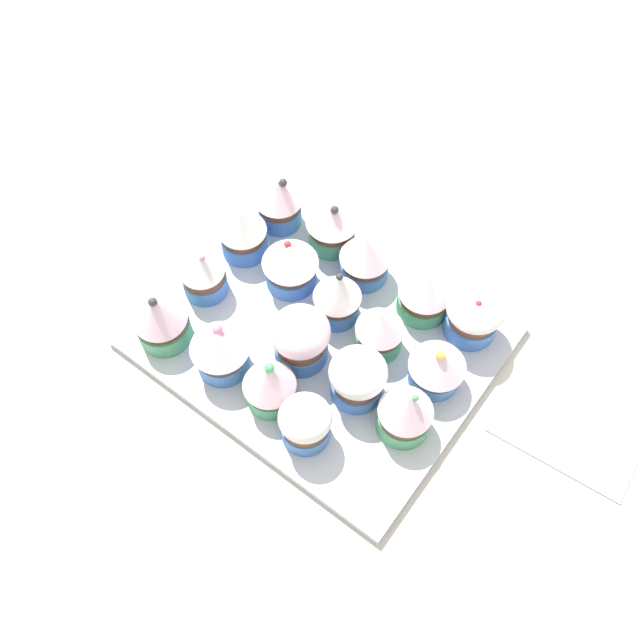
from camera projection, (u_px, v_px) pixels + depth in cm
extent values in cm
cube|color=beige|center=(320.00, 344.00, 86.79)|extent=(180.00, 180.00, 3.00)
cube|color=silver|center=(320.00, 335.00, 84.96)|extent=(38.12, 31.19, 1.20)
cylinder|color=#4C9E6B|center=(164.00, 329.00, 83.13)|extent=(6.14, 6.14, 2.71)
cylinder|color=brown|center=(161.00, 321.00, 81.48)|extent=(5.46, 5.46, 1.08)
cone|color=silver|center=(157.00, 310.00, 79.30)|extent=(6.16, 6.16, 3.95)
sphere|color=#333338|center=(153.00, 302.00, 77.66)|extent=(1.01, 1.01, 1.01)
cylinder|color=#477AC6|center=(223.00, 359.00, 81.26)|extent=(5.96, 5.96, 2.65)
cylinder|color=brown|center=(221.00, 351.00, 79.45)|extent=(5.54, 5.54, 1.52)
cone|color=silver|center=(218.00, 341.00, 77.52)|extent=(6.67, 6.67, 2.93)
sphere|color=pink|center=(217.00, 330.00, 76.73)|extent=(1.15, 1.15, 1.15)
cylinder|color=#4C9E6B|center=(271.00, 394.00, 79.29)|extent=(5.42, 5.42, 2.45)
cylinder|color=brown|center=(270.00, 387.00, 77.76)|extent=(4.81, 4.81, 1.07)
cone|color=silver|center=(268.00, 377.00, 75.65)|extent=(5.82, 5.82, 3.81)
sphere|color=#4CB266|center=(269.00, 368.00, 74.25)|extent=(1.09, 1.09, 1.09)
cylinder|color=#477AC6|center=(306.00, 430.00, 77.22)|extent=(5.28, 5.28, 2.42)
cylinder|color=brown|center=(305.00, 423.00, 75.67)|extent=(4.91, 4.91, 1.16)
ellipsoid|color=white|center=(305.00, 418.00, 74.27)|extent=(5.63, 5.63, 3.43)
cylinder|color=#477AC6|center=(205.00, 283.00, 86.33)|extent=(5.29, 5.29, 2.56)
cylinder|color=brown|center=(203.00, 274.00, 84.64)|extent=(5.06, 5.06, 1.34)
cone|color=white|center=(200.00, 264.00, 82.79)|extent=(5.29, 5.29, 2.92)
sphere|color=pink|center=(202.00, 258.00, 81.55)|extent=(0.71, 0.71, 0.71)
cylinder|color=#477AC6|center=(303.00, 351.00, 81.83)|extent=(6.08, 6.08, 2.60)
cylinder|color=brown|center=(303.00, 342.00, 80.02)|extent=(5.65, 5.65, 1.55)
ellipsoid|color=silver|center=(302.00, 333.00, 78.22)|extent=(6.66, 6.66, 4.30)
cylinder|color=#477AC6|center=(357.00, 387.00, 79.75)|extent=(5.79, 5.79, 2.35)
cylinder|color=brown|center=(357.00, 380.00, 78.15)|extent=(5.30, 5.30, 1.33)
ellipsoid|color=white|center=(358.00, 372.00, 76.55)|extent=(6.34, 6.34, 3.94)
cylinder|color=#4C9E6B|center=(403.00, 420.00, 77.64)|extent=(5.86, 5.86, 2.66)
cylinder|color=brown|center=(405.00, 413.00, 75.98)|extent=(5.57, 5.57, 1.16)
cone|color=silver|center=(407.00, 405.00, 74.03)|extent=(5.92, 5.92, 3.31)
sphere|color=#4CB266|center=(415.00, 398.00, 72.74)|extent=(0.71, 0.71, 0.71)
cylinder|color=#477AC6|center=(244.00, 243.00, 89.14)|extent=(5.70, 5.70, 2.71)
cylinder|color=brown|center=(243.00, 233.00, 87.43)|extent=(5.29, 5.29, 1.23)
cone|color=white|center=(241.00, 221.00, 85.29)|extent=(5.86, 5.86, 3.71)
cylinder|color=#477AC6|center=(291.00, 275.00, 86.95)|extent=(6.10, 6.10, 2.47)
cylinder|color=brown|center=(290.00, 266.00, 85.25)|extent=(5.51, 5.51, 1.46)
cone|color=white|center=(290.00, 255.00, 83.29)|extent=(6.68, 6.68, 3.04)
sphere|color=red|center=(288.00, 244.00, 82.32)|extent=(0.84, 0.84, 0.84)
cylinder|color=#477AC6|center=(337.00, 308.00, 84.64)|extent=(5.24, 5.24, 2.55)
cylinder|color=brown|center=(337.00, 299.00, 82.97)|extent=(4.85, 4.85, 1.29)
cone|color=white|center=(337.00, 287.00, 80.76)|extent=(5.59, 5.59, 3.79)
sphere|color=#333338|center=(338.00, 276.00, 79.42)|extent=(0.84, 0.84, 0.84)
cylinder|color=#4C9E6B|center=(378.00, 339.00, 82.56)|extent=(5.35, 5.35, 2.57)
cylinder|color=brown|center=(380.00, 331.00, 80.94)|extent=(4.99, 4.99, 1.16)
cone|color=silver|center=(381.00, 323.00, 79.20)|extent=(5.53, 5.53, 2.84)
cylinder|color=#477AC6|center=(434.00, 375.00, 80.50)|extent=(5.68, 5.68, 2.28)
cylinder|color=brown|center=(437.00, 368.00, 79.01)|extent=(5.12, 5.12, 1.16)
cone|color=silver|center=(439.00, 360.00, 77.20)|extent=(6.34, 6.34, 3.00)
sphere|color=#EAD64C|center=(440.00, 355.00, 75.98)|extent=(1.07, 1.07, 1.07)
cylinder|color=#477AC6|center=(280.00, 214.00, 91.33)|extent=(5.40, 5.40, 2.78)
cylinder|color=brown|center=(279.00, 203.00, 89.50)|extent=(5.09, 5.09, 1.44)
cone|color=silver|center=(278.00, 191.00, 87.42)|extent=(5.93, 5.93, 3.34)
sphere|color=#333338|center=(283.00, 183.00, 86.07)|extent=(1.00, 1.00, 1.00)
cylinder|color=#4C9E6B|center=(332.00, 236.00, 89.67)|extent=(5.74, 5.74, 2.72)
cylinder|color=brown|center=(332.00, 225.00, 87.85)|extent=(5.40, 5.40, 1.49)
cone|color=silver|center=(332.00, 214.00, 85.93)|extent=(6.41, 6.41, 2.92)
sphere|color=#333338|center=(335.00, 210.00, 84.60)|extent=(0.98, 0.98, 0.98)
cylinder|color=#477AC6|center=(364.00, 269.00, 87.54)|extent=(5.76, 5.76, 2.20)
cylinder|color=brown|center=(365.00, 260.00, 85.95)|extent=(5.11, 5.11, 1.45)
cone|color=silver|center=(366.00, 249.00, 83.95)|extent=(6.13, 6.13, 3.17)
cylinder|color=#4C9E6B|center=(423.00, 302.00, 85.11)|extent=(6.09, 6.09, 2.36)
cylinder|color=brown|center=(425.00, 294.00, 83.54)|extent=(5.72, 5.72, 1.27)
cone|color=silver|center=(427.00, 284.00, 81.68)|extent=(6.23, 6.23, 3.00)
cylinder|color=#477AC6|center=(470.00, 323.00, 83.52)|extent=(6.07, 6.07, 2.68)
cylinder|color=brown|center=(473.00, 315.00, 81.82)|extent=(5.59, 5.59, 1.24)
ellipsoid|color=white|center=(476.00, 308.00, 80.48)|extent=(6.70, 6.70, 3.08)
sphere|color=red|center=(479.00, 304.00, 79.08)|extent=(0.74, 0.74, 0.74)
cube|color=white|center=(572.00, 420.00, 80.03)|extent=(16.63, 13.41, 0.60)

